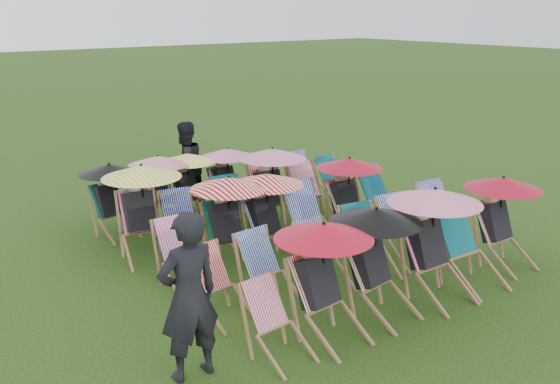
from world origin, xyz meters
TOP-DOWN VIEW (x-y plane):
  - ground at (0.00, 0.00)m, footprint 100.00×100.00m
  - deckchair_0 at (-1.99, -2.19)m, footprint 0.60×0.80m
  - deckchair_1 at (-1.30, -2.16)m, footprint 1.13×1.20m
  - deckchair_2 at (-0.43, -2.12)m, footprint 1.12×1.21m
  - deckchair_3 at (0.50, -2.22)m, footprint 1.21×1.25m
  - deckchair_4 at (1.17, -2.27)m, footprint 0.73×0.99m
  - deckchair_5 at (2.12, -2.12)m, footprint 1.09×1.14m
  - deckchair_6 at (-2.00, -1.04)m, footprint 0.65×0.84m
  - deckchair_7 at (-1.31, -1.11)m, footprint 0.66×0.88m
  - deckchair_8 at (-0.42, -1.11)m, footprint 0.60×0.81m
  - deckchair_9 at (0.38, -1.16)m, footprint 0.76×0.95m
  - deckchair_10 at (1.13, -1.18)m, footprint 0.71×0.93m
  - deckchair_11 at (2.08, -1.16)m, footprint 0.72×0.95m
  - deckchair_12 at (-1.92, 0.05)m, footprint 0.61×0.84m
  - deckchair_13 at (-1.09, 0.18)m, footprint 1.12×1.19m
  - deckchair_14 at (-0.41, 0.13)m, footprint 1.08×1.15m
  - deckchair_15 at (0.30, -0.00)m, footprint 0.77×1.01m
  - deckchair_16 at (1.22, 0.11)m, footprint 1.08×1.14m
  - deckchair_17 at (1.97, 0.07)m, footprint 0.77×1.01m
  - deckchair_18 at (-1.90, 1.29)m, footprint 1.18×1.26m
  - deckchair_19 at (-1.30, 1.18)m, footprint 0.74×0.92m
  - deckchair_20 at (-0.32, 1.21)m, footprint 0.71×0.93m
  - deckchair_21 at (0.46, 1.23)m, footprint 1.14×1.21m
  - deckchair_22 at (1.26, 1.13)m, footprint 0.68×0.92m
  - deckchair_23 at (1.95, 1.14)m, footprint 0.81×1.01m
  - deckchair_24 at (-1.89, 2.47)m, footprint 1.00×1.08m
  - deckchair_25 at (-1.06, 2.42)m, footprint 1.02×1.08m
  - deckchair_26 at (-0.45, 2.46)m, footprint 0.99×1.07m
  - deckchair_27 at (0.31, 2.35)m, footprint 0.99×1.06m
  - deckchair_28 at (1.16, 2.33)m, footprint 0.71×0.92m
  - deckchair_29 at (2.11, 2.28)m, footprint 0.63×0.83m
  - person_left at (-2.91, -1.93)m, footprint 0.66×0.44m
  - person_rear at (-0.21, 3.06)m, footprint 0.90×0.76m

SIDE VIEW (x-z plane):
  - ground at x=0.00m, z-range 0.00..0.00m
  - deckchair_0 at x=-1.99m, z-range 0.00..0.82m
  - deckchair_8 at x=-0.42m, z-range 0.00..0.85m
  - deckchair_6 at x=-2.00m, z-range 0.00..0.85m
  - deckchair_29 at x=2.11m, z-range 0.00..0.86m
  - deckchair_12 at x=-1.92m, z-range 0.00..0.88m
  - deckchair_19 at x=-1.30m, z-range 0.00..0.90m
  - deckchair_7 at x=-1.31m, z-range 0.00..0.90m
  - deckchair_9 at x=0.38m, z-range 0.00..0.93m
  - deckchair_28 at x=1.16m, z-range 0.00..0.94m
  - deckchair_10 at x=1.13m, z-range 0.00..0.94m
  - deckchair_20 at x=-0.32m, z-range 0.00..0.95m
  - deckchair_22 at x=1.26m, z-range 0.00..0.96m
  - deckchair_11 at x=2.08m, z-range 0.00..0.99m
  - deckchair_23 at x=1.95m, z-range 0.00..0.99m
  - deckchair_17 at x=1.97m, z-range 0.00..1.02m
  - deckchair_4 at x=1.17m, z-range 0.00..1.03m
  - deckchair_15 at x=0.30m, z-range 0.00..1.03m
  - deckchair_26 at x=-0.45m, z-range 0.03..1.20m
  - deckchair_27 at x=0.31m, z-range 0.03..1.20m
  - deckchair_24 at x=-1.89m, z-range 0.03..1.22m
  - deckchair_25 at x=-1.06m, z-range 0.03..1.25m
  - deckchair_14 at x=-0.41m, z-range 0.04..1.32m
  - deckchair_16 at x=1.22m, z-range 0.04..1.32m
  - deckchair_5 at x=2.12m, z-range 0.04..1.33m
  - deckchair_13 at x=-1.09m, z-range 0.04..1.36m
  - deckchair_2 at x=-0.43m, z-range 0.04..1.37m
  - deckchair_1 at x=-1.30m, z-range 0.04..1.38m
  - deckchair_21 at x=0.46m, z-range 0.04..1.39m
  - deckchair_18 at x=-1.90m, z-range 0.04..1.44m
  - deckchair_3 at x=0.50m, z-range 0.04..1.47m
  - person_rear at x=-0.21m, z-range 0.00..1.64m
  - person_left at x=-2.91m, z-range 0.00..1.78m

